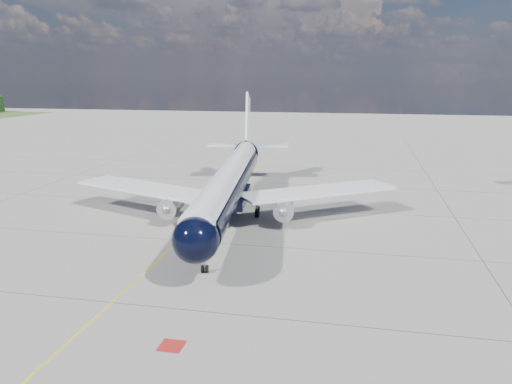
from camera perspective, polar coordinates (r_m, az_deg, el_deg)
ground at (r=71.78m, az=-3.21°, el=-0.47°), size 320.00×320.00×0.00m
taxiway_centerline at (r=67.11m, az=-4.30°, el=-1.47°), size 0.16×160.00×0.01m
red_marking at (r=34.15m, az=-9.62°, el=-16.94°), size 1.60×1.60×0.01m
main_airliner at (r=60.71m, az=-2.92°, el=1.29°), size 40.55×49.68×14.36m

